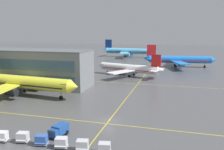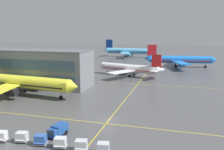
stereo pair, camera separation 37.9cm
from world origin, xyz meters
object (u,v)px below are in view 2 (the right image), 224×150
service_truck_red_van (58,130)px  baggage_cart_row_fourth (60,142)px  baggage_cart_row_fifth (81,145)px  baggage_cart_row_leftmost (1,136)px  baggage_cart_row_middle (40,140)px  airliner_far_left_stand (129,51)px  baggage_cart_row_second (22,137)px  airliner_third_row (179,60)px  airliner_front_gate (22,82)px  baggage_cart_row_rightmost (103,148)px  airliner_second_row (129,68)px

service_truck_red_van → baggage_cart_row_fourth: service_truck_red_van is taller
service_truck_red_van → baggage_cart_row_fifth: 7.69m
service_truck_red_van → baggage_cart_row_leftmost: (-8.69, -4.83, -0.17)m
baggage_cart_row_middle → airliner_far_left_stand: bearing=95.7°
baggage_cart_row_second → baggage_cart_row_middle: size_ratio=1.00×
baggage_cart_row_fourth → service_truck_red_van: bearing=122.6°
airliner_far_left_stand → airliner_third_row: bearing=-49.6°
airliner_far_left_stand → baggage_cart_row_leftmost: 145.41m
baggage_cart_row_middle → airliner_front_gate: bearing=130.4°
airliner_third_row → baggage_cart_row_rightmost: 101.50m
airliner_far_left_stand → service_truck_red_van: (15.58, -140.37, -3.25)m
service_truck_red_van → airliner_third_row: bearing=77.5°
airliner_second_row → baggage_cart_row_fourth: airliner_second_row is taller
airliner_second_row → airliner_far_left_stand: size_ratio=0.77×
baggage_cart_row_leftmost → baggage_cart_row_middle: size_ratio=1.00×
airliner_front_gate → airliner_far_left_stand: bearing=85.6°
airliner_third_row → baggage_cart_row_rightmost: (-11.24, -100.83, -3.13)m
service_truck_red_van → baggage_cart_row_rightmost: bearing=-21.6°
airliner_far_left_stand → baggage_cart_row_rightmost: 146.77m
airliner_third_row → service_truck_red_van: bearing=-102.5°
airliner_second_row → service_truck_red_van: (-0.74, -63.16, -2.30)m
airliner_second_row → airliner_third_row: bearing=58.3°
airliner_second_row → baggage_cart_row_leftmost: 68.69m
baggage_cart_row_second → baggage_cart_row_fifth: (11.38, -0.04, 0.00)m
airliner_front_gate → baggage_cart_row_fifth: bearing=-41.6°
airliner_front_gate → baggage_cart_row_second: (19.76, -27.60, -3.08)m
airliner_far_left_stand → baggage_cart_row_leftmost: size_ratio=14.60×
airliner_far_left_stand → airliner_front_gate: bearing=-94.4°
baggage_cart_row_leftmost → baggage_cart_row_fourth: (11.38, 0.64, 0.00)m
airliner_front_gate → service_truck_red_van: airliner_front_gate is taller
airliner_second_row → baggage_cart_row_fifth: size_ratio=11.20×
baggage_cart_row_second → airliner_far_left_stand: bearing=94.2°
baggage_cart_row_fourth → airliner_front_gate: bearing=134.6°
airliner_second_row → baggage_cart_row_fourth: 67.43m
baggage_cart_row_leftmost → baggage_cart_row_second: bearing=11.1°
airliner_second_row → baggage_cart_row_leftmost: airliner_second_row is taller
service_truck_red_van → baggage_cart_row_second: bearing=-140.1°
baggage_cart_row_second → baggage_cart_row_rightmost: size_ratio=1.00×
service_truck_red_van → baggage_cart_row_second: service_truck_red_van is taller
baggage_cart_row_fourth → baggage_cart_row_rightmost: same height
airliner_third_row → baggage_cart_row_middle: bearing=-102.6°
baggage_cart_row_fifth → baggage_cart_row_rightmost: size_ratio=1.00×
service_truck_red_van → baggage_cart_row_fifth: bearing=-32.5°
airliner_far_left_stand → baggage_cart_row_fourth: size_ratio=14.60×
service_truck_red_van → baggage_cart_row_leftmost: 9.95m
airliner_far_left_stand → baggage_cart_row_rightmost: bearing=-79.9°
baggage_cart_row_second → airliner_third_row: bearing=75.3°
baggage_cart_row_fifth → airliner_far_left_stand: bearing=98.7°
service_truck_red_van → airliner_far_left_stand: bearing=96.3°
baggage_cart_row_leftmost → baggage_cart_row_fifth: same height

